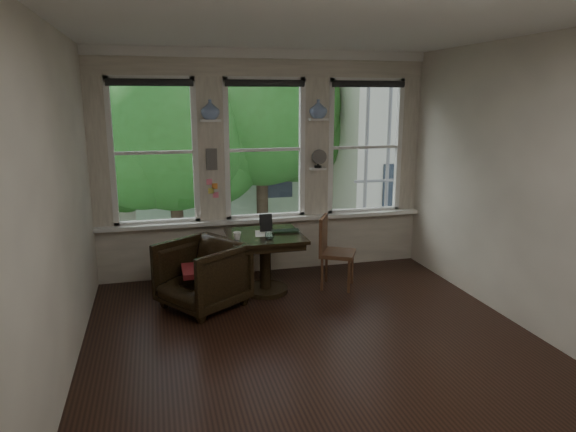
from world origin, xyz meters
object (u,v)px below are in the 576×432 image
object	(u,v)px
side_chair_right	(338,253)
mug	(237,236)
table	(265,263)
armchair_left	(202,275)
laptop	(286,232)

from	to	relation	value
side_chair_right	mug	xyz separation A→B (m)	(-1.30, -0.09, 0.34)
side_chair_right	mug	world-z (taller)	side_chair_right
table	armchair_left	xyz separation A→B (m)	(-0.80, -0.28, 0.02)
armchair_left	mug	world-z (taller)	mug
side_chair_right	laptop	world-z (taller)	side_chair_right
laptop	mug	size ratio (longest dim) A/B	3.50
laptop	side_chair_right	bearing A→B (deg)	-0.72
armchair_left	mug	bearing A→B (deg)	70.50
side_chair_right	mug	distance (m)	1.35
laptop	table	bearing A→B (deg)	-178.75
table	armchair_left	distance (m)	0.85
table	armchair_left	bearing A→B (deg)	-161.08
table	mug	world-z (taller)	mug
armchair_left	side_chair_right	distance (m)	1.75
laptop	mug	bearing A→B (deg)	-163.43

